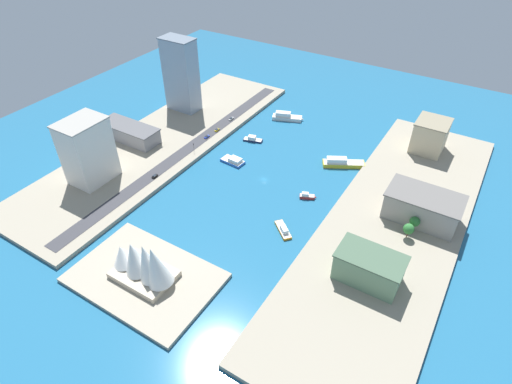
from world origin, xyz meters
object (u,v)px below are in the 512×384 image
Objects in this scene: ferry_yellow_fast at (342,163)px; opera_landmark at (143,263)px; hotel_broad_white at (88,151)px; patrol_launch_navy at (253,139)px; tugboat_red at (307,196)px; warehouse_low_gray at (130,132)px; water_taxi_orange at (283,230)px; catamaran_blue at (233,161)px; hatchback_blue at (207,137)px; traffic_light_waterfront at (194,146)px; office_block_beige at (430,136)px; carpark_squat_concrete at (423,207)px; terminal_long_green at (369,267)px; taxi_yellow_cab at (217,130)px; suv_black at (155,176)px; van_white at (231,119)px; tower_tall_glass at (181,75)px; ferry_white_commuter at (286,117)px.

ferry_yellow_fast is 148.77m from opera_landmark.
hotel_broad_white reaches higher than opera_landmark.
patrol_launch_navy is 1.43× the size of tugboat_red.
water_taxi_orange is at bearing 170.05° from warehouse_low_gray.
catamaran_blue is 34.95m from hatchback_blue.
tugboat_red is at bearing 178.77° from traffic_light_waterfront.
traffic_light_waterfront is at bearing 32.57° from office_block_beige.
office_block_beige is (14.95, -74.43, 2.97)m from carpark_squat_concrete.
traffic_light_waterfront is at bearing 24.07° from ferry_yellow_fast.
tugboat_red is 0.26× the size of carpark_squat_concrete.
terminal_long_green is at bearing 119.21° from ferry_yellow_fast.
taxi_yellow_cab is at bearing -109.56° from hotel_broad_white.
ferry_yellow_fast is 99.81m from terminal_long_green.
suv_black is 87.90m from van_white.
terminal_long_green is 144.26m from suv_black.
van_white is at bearing -42.68° from water_taxi_orange.
terminal_long_green is 7.41× the size of taxi_yellow_cab.
warehouse_low_gray is 62.84m from taxi_yellow_cab.
taxi_yellow_cab is 19.68m from van_white.
van_white is at bearing -13.89° from carpark_squat_concrete.
hotel_broad_white is 9.52× the size of taxi_yellow_cab.
warehouse_low_gray is at bearing 3.73° from tugboat_red.
traffic_light_waterfront reaches higher than hatchback_blue.
tower_tall_glass is 13.25× the size of taxi_yellow_cab.
ferry_white_commuter is at bearing -48.10° from terminal_long_green.
catamaran_blue is 91.98m from hotel_broad_white.
catamaran_blue is at bearing 97.11° from patrol_launch_navy.
warehouse_low_gray is 10.88× the size of suv_black.
patrol_launch_navy is 0.32× the size of warehouse_low_gray.
patrol_launch_navy is 97.17m from water_taxi_orange.
hotel_broad_white is 8.93× the size of hatchback_blue.
carpark_squat_concrete reaches higher than traffic_light_waterfront.
tugboat_red is 101.99m from office_block_beige.
ferry_white_commuter is 1.43× the size of catamaran_blue.
opera_landmark is at bearing 96.04° from ferry_white_commuter.
warehouse_low_gray is at bearing -10.28° from terminal_long_green.
tower_tall_glass is at bearing -62.34° from suv_black.
ferry_yellow_fast is at bearing -26.15° from carpark_squat_concrete.
tugboat_red is 0.18× the size of tower_tall_glass.
hatchback_blue is (28.39, 17.46, 2.09)m from patrol_launch_navy.
ferry_yellow_fast is at bearing 46.31° from office_block_beige.
opera_landmark reaches higher than warehouse_low_gray.
tower_tall_glass is 70.74m from traffic_light_waterfront.
terminal_long_green is at bearing -176.13° from hotel_broad_white.
ferry_white_commuter is at bearing -141.38° from van_white.
water_taxi_orange is 2.92× the size of van_white.
catamaran_blue is at bearing 141.44° from taxi_yellow_cab.
patrol_launch_navy is 3.51× the size of taxi_yellow_cab.
water_taxi_orange is 114.22m from taxi_yellow_cab.
hatchback_blue is at bearing -66.21° from opera_landmark.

